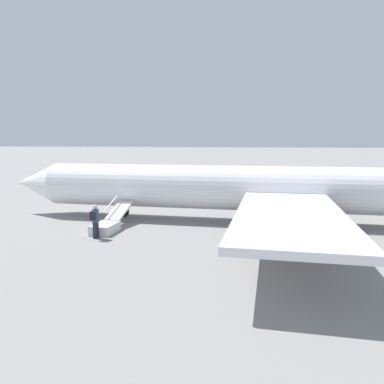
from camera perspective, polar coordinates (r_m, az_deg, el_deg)
name	(u,v)px	position (r m, az deg, el deg)	size (l,w,h in m)	color
ground_plane	(260,223)	(23.18, 10.38, -4.63)	(600.00, 600.00, 0.00)	gray
airplane_main	(278,189)	(22.82, 13.04, 0.50)	(33.68, 25.56, 7.10)	white
boarding_stairs	(108,224)	(21.17, -12.65, -4.82)	(1.11, 4.03, 1.75)	silver
passenger	(95,219)	(19.62, -14.55, -4.01)	(0.36, 0.54, 1.74)	#23232D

